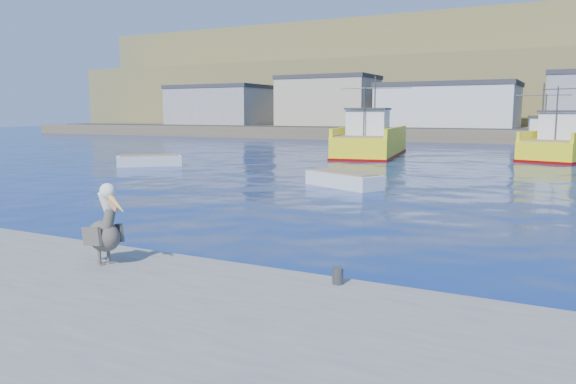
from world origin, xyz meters
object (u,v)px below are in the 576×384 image
object	(u,v)px
trawler_yellow_b	(569,145)
skiff_left	(149,162)
skiff_mid	(344,181)
trawler_yellow_a	(371,142)
pelican	(105,230)
boat_orange	(542,143)

from	to	relation	value
trawler_yellow_b	skiff_left	distance (m)	31.99
trawler_yellow_b	skiff_mid	world-z (taller)	trawler_yellow_b
trawler_yellow_a	skiff_left	size ratio (longest dim) A/B	3.41
skiff_mid	skiff_left	bearing A→B (deg)	165.52
pelican	skiff_left	bearing A→B (deg)	129.68
boat_orange	skiff_left	distance (m)	32.25
trawler_yellow_a	trawler_yellow_b	distance (m)	15.39
boat_orange	skiff_mid	size ratio (longest dim) A/B	1.99
skiff_mid	trawler_yellow_a	bearing A→B (deg)	105.76
trawler_yellow_b	skiff_left	bearing A→B (deg)	-141.66
boat_orange	skiff_mid	distance (m)	27.66
trawler_yellow_a	boat_orange	world-z (taller)	trawler_yellow_a
trawler_yellow_a	skiff_mid	xyz separation A→B (m)	(5.71, -20.24, -0.86)
trawler_yellow_b	skiff_left	size ratio (longest dim) A/B	3.05
trawler_yellow_a	skiff_left	bearing A→B (deg)	-122.14
trawler_yellow_b	boat_orange	size ratio (longest dim) A/B	1.44
trawler_yellow_b	pelican	xyz separation A→B (m)	(-7.54, -40.98, 0.15)
trawler_yellow_a	pelican	distance (m)	38.01
trawler_yellow_b	skiff_mid	size ratio (longest dim) A/B	2.86
boat_orange	skiff_mid	bearing A→B (deg)	-104.91
trawler_yellow_a	skiff_mid	distance (m)	21.04
boat_orange	skiff_left	bearing A→B (deg)	-135.43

